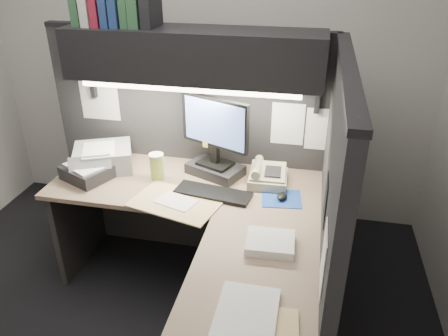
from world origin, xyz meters
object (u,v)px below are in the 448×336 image
at_px(desk, 216,285).
at_px(notebook_stack, 87,172).
at_px(overhead_shelf, 193,55).
at_px(telephone, 268,176).
at_px(printer, 103,158).
at_px(monitor, 215,145).
at_px(keyboard, 213,193).
at_px(coffee_cup, 157,167).

distance_m(desk, notebook_stack, 1.13).
height_order(overhead_shelf, telephone, overhead_shelf).
bearing_deg(printer, overhead_shelf, -15.08).
xyz_separation_m(monitor, telephone, (0.35, -0.05, -0.16)).
bearing_deg(keyboard, overhead_shelf, 129.71).
xyz_separation_m(desk, notebook_stack, (-0.96, 0.49, 0.33)).
height_order(coffee_cup, notebook_stack, coffee_cup).
relative_size(monitor, printer, 1.42).
xyz_separation_m(monitor, notebook_stack, (-0.80, -0.22, -0.17)).
bearing_deg(overhead_shelf, coffee_cup, -141.79).
bearing_deg(notebook_stack, keyboard, -2.48).
distance_m(monitor, printer, 0.77).
distance_m(desk, overhead_shelf, 1.33).
bearing_deg(overhead_shelf, telephone, -9.74).
relative_size(telephone, coffee_cup, 1.51).
bearing_deg(notebook_stack, printer, 75.55).
distance_m(monitor, notebook_stack, 0.85).
bearing_deg(monitor, notebook_stack, -141.28).
bearing_deg(telephone, keyboard, -147.07).
height_order(telephone, printer, printer).
relative_size(keyboard, coffee_cup, 2.82).
relative_size(monitor, notebook_stack, 1.85).
height_order(monitor, printer, monitor).
relative_size(desk, monitor, 3.23).
height_order(desk, monitor, monitor).
bearing_deg(coffee_cup, monitor, 20.97).
bearing_deg(desk, telephone, 74.41).
height_order(monitor, notebook_stack, monitor).
bearing_deg(coffee_cup, overhead_shelf, 38.21).
height_order(desk, telephone, telephone).
bearing_deg(telephone, desk, -107.41).
relative_size(monitor, telephone, 2.12).
bearing_deg(desk, keyboard, 104.69).
bearing_deg(printer, keyboard, -37.87).
distance_m(overhead_shelf, coffee_cup, 0.74).
height_order(keyboard, notebook_stack, notebook_stack).
relative_size(printer, notebook_stack, 1.30).
bearing_deg(coffee_cup, telephone, 7.07).
distance_m(telephone, coffee_cup, 0.71).
relative_size(overhead_shelf, coffee_cup, 9.41).
xyz_separation_m(desk, keyboard, (-0.12, 0.46, 0.30)).
relative_size(overhead_shelf, keyboard, 3.34).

